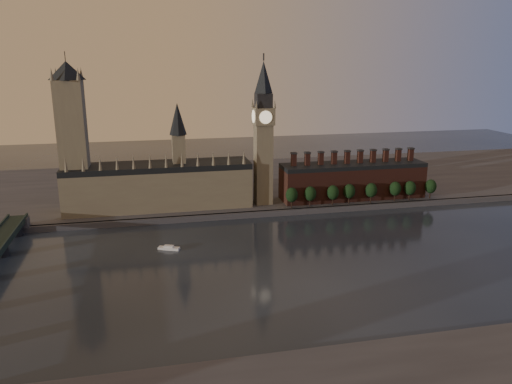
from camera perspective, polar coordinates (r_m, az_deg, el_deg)
ground at (r=268.25m, az=4.09°, el=-8.67°), size 900.00×900.00×0.00m
north_bank at (r=432.43m, az=-2.52°, el=0.89°), size 900.00×182.00×4.00m
palace_of_westminster at (r=360.67m, az=-10.95°, el=0.97°), size 130.00×30.30×74.00m
victoria_tower at (r=357.05m, az=-20.25°, el=6.30°), size 24.00×24.00×108.00m
big_ben at (r=358.17m, az=0.85°, el=6.89°), size 15.00×15.00×107.00m
chimney_block at (r=387.27m, az=10.97°, el=1.35°), size 110.00×25.00×37.00m
embankment_tree_0 at (r=356.10m, az=4.10°, el=-0.33°), size 8.60×8.60×14.88m
embankment_tree_1 at (r=360.42m, az=6.22°, el=-0.20°), size 8.60×8.60×14.88m
embankment_tree_2 at (r=365.76m, az=8.79°, el=-0.06°), size 8.60×8.60×14.88m
embankment_tree_3 at (r=371.33m, az=10.61°, el=0.09°), size 8.60×8.60×14.88m
embankment_tree_4 at (r=377.48m, az=13.03°, el=0.20°), size 8.60×8.60×14.88m
embankment_tree_5 at (r=386.45m, az=15.62°, el=0.37°), size 8.60×8.60×14.88m
embankment_tree_6 at (r=391.38m, az=17.19°, el=0.44°), size 8.60×8.60×14.88m
embankment_tree_7 at (r=401.29m, az=19.33°, el=0.61°), size 8.60×8.60×14.88m
river_boat at (r=296.23m, az=-9.92°, el=-6.32°), size 12.95×7.94×2.50m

